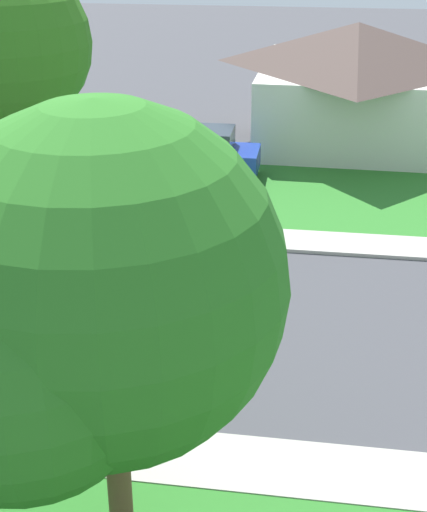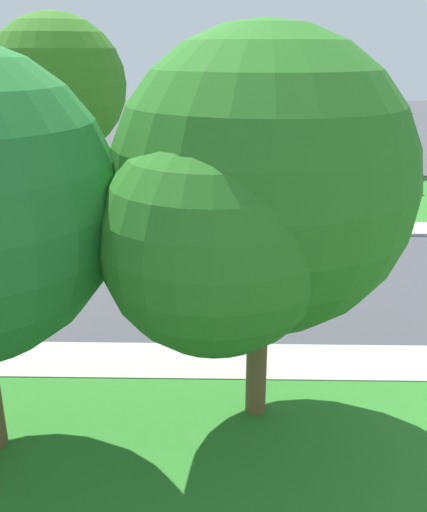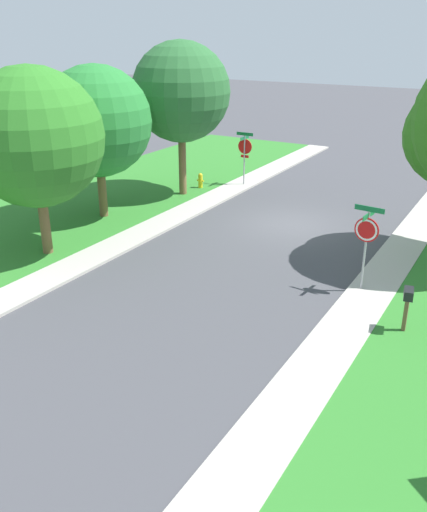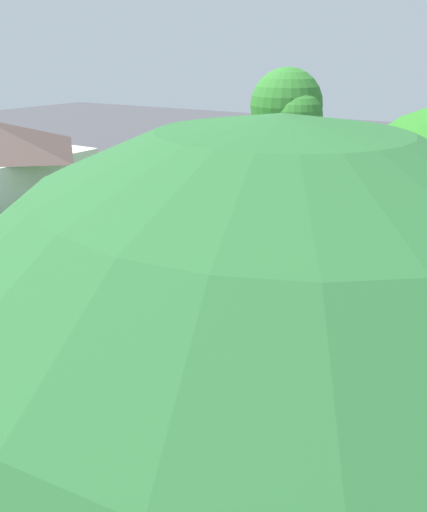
% 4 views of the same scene
% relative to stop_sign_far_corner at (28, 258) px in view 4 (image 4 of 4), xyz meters
% --- Properties ---
extents(sidewalk_east, '(1.40, 56.00, 0.10)m').
position_rel_stop_sign_far_corner_xyz_m(sidewalk_east, '(9.06, 7.23, -1.84)').
color(sidewalk_east, '#ADA89E').
rests_on(sidewalk_east, ground).
extents(sidewalk_west, '(1.40, 56.00, 0.10)m').
position_rel_stop_sign_far_corner_xyz_m(sidewalk_west, '(-0.34, 7.23, -1.84)').
color(sidewalk_west, '#ADA89E').
rests_on(sidewalk_west, ground).
extents(lawn_west, '(8.00, 56.00, 0.08)m').
position_rel_stop_sign_far_corner_xyz_m(lawn_west, '(-5.04, 7.23, -1.85)').
color(lawn_west, '#2D7528').
rests_on(lawn_west, ground).
extents(stop_sign_far_corner, '(0.92, 0.92, 2.77)m').
position_rel_stop_sign_far_corner_xyz_m(stop_sign_far_corner, '(0.00, 0.00, 0.00)').
color(stop_sign_far_corner, '#9E9EA3').
rests_on(stop_sign_far_corner, ground).
extents(car_black_far_down_street, '(2.40, 4.48, 1.76)m').
position_rel_stop_sign_far_corner_xyz_m(car_black_far_down_street, '(-2.98, 14.56, -1.01)').
color(car_black_far_down_street, black).
rests_on(car_black_far_down_street, ground).
extents(tree_across_right, '(5.64, 5.25, 6.83)m').
position_rel_stop_sign_far_corner_xyz_m(tree_across_right, '(-2.50, 25.08, 2.14)').
color(tree_across_right, brown).
rests_on(tree_across_right, ground).
extents(mailbox, '(0.33, 0.52, 1.31)m').
position_rel_stop_sign_far_corner_xyz_m(mailbox, '(-1.75, 1.93, -0.88)').
color(mailbox, brown).
rests_on(mailbox, ground).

